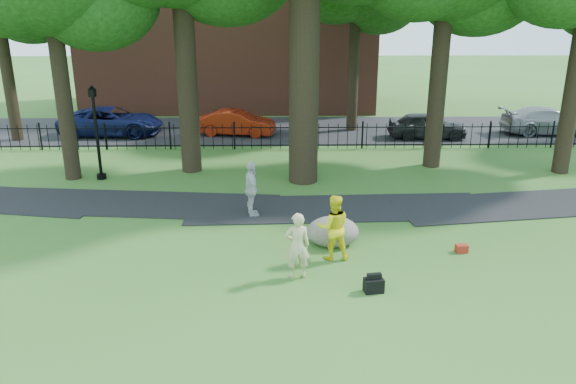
{
  "coord_description": "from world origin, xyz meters",
  "views": [
    {
      "loc": [
        -0.96,
        -13.68,
        6.58
      ],
      "look_at": [
        -0.67,
        2.0,
        1.25
      ],
      "focal_mm": 35.0,
      "sensor_mm": 36.0,
      "label": 1
    }
  ],
  "objects_px": {
    "boulder": "(333,230)",
    "lamppost": "(97,134)",
    "woman": "(297,246)",
    "man": "(333,227)",
    "red_sedan": "(236,123)"
  },
  "relations": [
    {
      "from": "woman",
      "to": "boulder",
      "type": "distance_m",
      "value": 2.33
    },
    {
      "from": "boulder",
      "to": "lamppost",
      "type": "relative_size",
      "value": 0.41
    },
    {
      "from": "woman",
      "to": "boulder",
      "type": "xyz_separation_m",
      "value": [
        1.08,
        2.02,
        -0.43
      ]
    },
    {
      "from": "man",
      "to": "boulder",
      "type": "distance_m",
      "value": 1.05
    },
    {
      "from": "lamppost",
      "to": "boulder",
      "type": "bearing_deg",
      "value": -26.82
    },
    {
      "from": "man",
      "to": "lamppost",
      "type": "xyz_separation_m",
      "value": [
        -8.38,
        7.32,
        0.89
      ]
    },
    {
      "from": "man",
      "to": "lamppost",
      "type": "bearing_deg",
      "value": -44.27
    },
    {
      "from": "boulder",
      "to": "red_sedan",
      "type": "relative_size",
      "value": 0.38
    },
    {
      "from": "boulder",
      "to": "woman",
      "type": "bearing_deg",
      "value": -118.08
    },
    {
      "from": "woman",
      "to": "red_sedan",
      "type": "height_order",
      "value": "woman"
    },
    {
      "from": "woman",
      "to": "red_sedan",
      "type": "relative_size",
      "value": 0.44
    },
    {
      "from": "man",
      "to": "red_sedan",
      "type": "bearing_deg",
      "value": -79.43
    },
    {
      "from": "red_sedan",
      "to": "man",
      "type": "bearing_deg",
      "value": -157.22
    },
    {
      "from": "lamppost",
      "to": "woman",
      "type": "bearing_deg",
      "value": -38.5
    },
    {
      "from": "man",
      "to": "lamppost",
      "type": "height_order",
      "value": "lamppost"
    }
  ]
}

